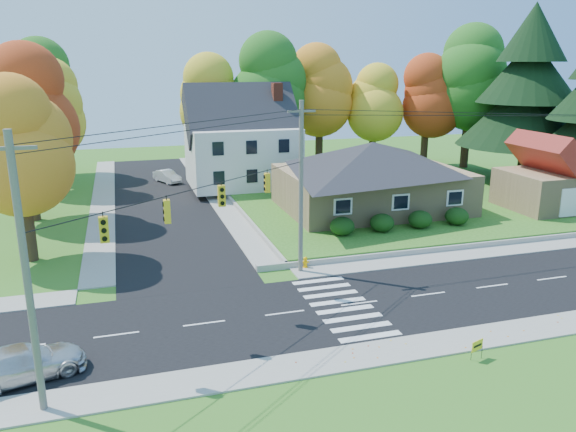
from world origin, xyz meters
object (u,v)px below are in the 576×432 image
(white_car, at_px, (167,176))
(fire_hydrant, at_px, (305,263))
(silver_sedan, at_px, (23,363))
(ranch_house, at_px, (372,175))

(white_car, xyz_separation_m, fire_hydrant, (5.72, -27.78, -0.29))
(fire_hydrant, bearing_deg, silver_sedan, -149.67)
(silver_sedan, distance_m, white_car, 37.24)
(ranch_house, relative_size, fire_hydrant, 19.74)
(ranch_house, bearing_deg, white_car, 130.27)
(silver_sedan, relative_size, white_car, 1.24)
(ranch_house, xyz_separation_m, fire_hydrant, (-9.05, -10.35, -2.91))
(ranch_house, distance_m, silver_sedan, 30.16)
(silver_sedan, bearing_deg, fire_hydrant, -75.52)
(white_car, distance_m, fire_hydrant, 28.37)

